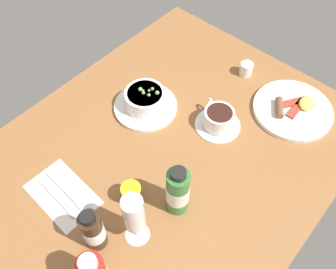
% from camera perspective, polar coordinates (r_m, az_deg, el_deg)
% --- Properties ---
extents(ground_plane, '(1.10, 0.84, 0.03)m').
position_cam_1_polar(ground_plane, '(1.03, -0.87, -3.78)').
color(ground_plane, brown).
extents(porridge_bowl, '(0.19, 0.19, 0.07)m').
position_cam_1_polar(porridge_bowl, '(1.10, -3.58, 5.26)').
color(porridge_bowl, white).
rests_on(porridge_bowl, ground_plane).
extents(cutlery_setting, '(0.13, 0.19, 0.01)m').
position_cam_1_polar(cutlery_setting, '(0.99, -16.01, -9.12)').
color(cutlery_setting, white).
rests_on(cutlery_setting, ground_plane).
extents(coffee_cup, '(0.13, 0.13, 0.06)m').
position_cam_1_polar(coffee_cup, '(1.07, 7.87, 2.38)').
color(coffee_cup, white).
rests_on(coffee_cup, ground_plane).
extents(creamer_jug, '(0.05, 0.05, 0.05)m').
position_cam_1_polar(creamer_jug, '(1.23, 12.12, 9.97)').
color(creamer_jug, white).
rests_on(creamer_jug, ground_plane).
extents(wine_glass, '(0.06, 0.06, 0.18)m').
position_cam_1_polar(wine_glass, '(0.81, -5.34, -12.38)').
color(wine_glass, white).
rests_on(wine_glass, ground_plane).
extents(jam_jar, '(0.05, 0.05, 0.06)m').
position_cam_1_polar(jam_jar, '(0.93, -5.73, -9.21)').
color(jam_jar, '#492413').
rests_on(jam_jar, ground_plane).
extents(sauce_bottle_brown, '(0.05, 0.05, 0.15)m').
position_cam_1_polar(sauce_bottle_brown, '(0.86, -11.63, -14.46)').
color(sauce_bottle_brown, '#382314').
rests_on(sauce_bottle_brown, ground_plane).
extents(sauce_bottle_green, '(0.06, 0.06, 0.17)m').
position_cam_1_polar(sauce_bottle_green, '(0.87, 1.53, -8.86)').
color(sauce_bottle_green, '#337233').
rests_on(sauce_bottle_green, ground_plane).
extents(breakfast_plate, '(0.24, 0.24, 0.04)m').
position_cam_1_polar(breakfast_plate, '(1.17, 18.99, 3.77)').
color(breakfast_plate, white).
rests_on(breakfast_plate, ground_plane).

